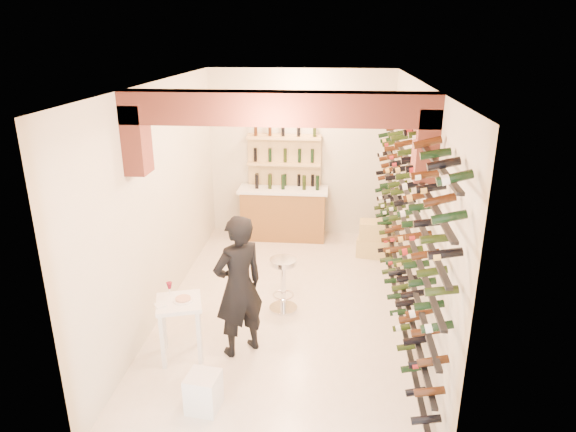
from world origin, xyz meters
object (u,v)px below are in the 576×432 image
at_px(wine_rack, 399,210).
at_px(crate_lower, 373,247).
at_px(back_counter, 283,212).
at_px(person, 239,286).
at_px(chrome_barstool, 283,281).
at_px(white_stool, 204,392).
at_px(tasting_table, 179,311).

relative_size(wine_rack, crate_lower, 9.99).
relative_size(back_counter, person, 0.94).
bearing_deg(wine_rack, chrome_barstool, -176.30).
bearing_deg(person, chrome_barstool, -152.47).
relative_size(person, chrome_barstool, 2.29).
distance_m(white_stool, chrome_barstool, 2.26).
distance_m(back_counter, person, 3.85).
bearing_deg(wine_rack, crate_lower, 93.86).
bearing_deg(person, crate_lower, -161.43).
height_order(tasting_table, white_stool, tasting_table).
bearing_deg(back_counter, chrome_barstool, -84.46).
relative_size(back_counter, crate_lower, 2.98).
relative_size(wine_rack, back_counter, 3.35).
height_order(white_stool, chrome_barstool, chrome_barstool).
xyz_separation_m(wine_rack, person, (-2.00, -1.18, -0.64)).
xyz_separation_m(back_counter, chrome_barstool, (0.27, -2.75, -0.07)).
relative_size(chrome_barstool, crate_lower, 1.39).
distance_m(wine_rack, crate_lower, 2.38).
bearing_deg(tasting_table, chrome_barstool, 30.46).
xyz_separation_m(back_counter, white_stool, (-0.37, -4.90, -0.33)).
xyz_separation_m(tasting_table, white_stool, (0.50, -0.91, -0.42)).
relative_size(wine_rack, white_stool, 13.74).
height_order(person, chrome_barstool, person).
relative_size(back_counter, tasting_table, 1.83).
height_order(wine_rack, tasting_table, wine_rack).
height_order(back_counter, person, person).
bearing_deg(chrome_barstool, back_counter, 95.54).
distance_m(white_stool, person, 1.30).
xyz_separation_m(back_counter, person, (-0.17, -3.83, 0.38)).
distance_m(back_counter, tasting_table, 4.09).
bearing_deg(person, white_stool, 38.69).
relative_size(tasting_table, crate_lower, 1.63).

